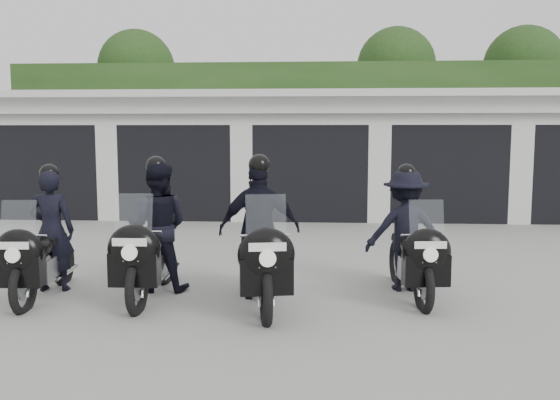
# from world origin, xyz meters

# --- Properties ---
(ground) EXTENTS (80.00, 80.00, 0.00)m
(ground) POSITION_xyz_m (0.00, 0.00, 0.00)
(ground) COLOR gray
(ground) RESTS_ON ground
(garage_block) EXTENTS (16.40, 6.80, 2.96)m
(garage_block) POSITION_xyz_m (-0.00, 8.06, 1.42)
(garage_block) COLOR silver
(garage_block) RESTS_ON ground
(background_vegetation) EXTENTS (20.00, 3.90, 5.80)m
(background_vegetation) POSITION_xyz_m (0.37, 12.92, 2.77)
(background_vegetation) COLOR #1D3A15
(background_vegetation) RESTS_ON ground
(police_bike_a) EXTENTS (0.65, 1.94, 1.68)m
(police_bike_a) POSITION_xyz_m (-3.23, -0.86, 0.67)
(police_bike_a) COLOR black
(police_bike_a) RESTS_ON ground
(police_bike_b) EXTENTS (0.82, 2.05, 1.79)m
(police_bike_b) POSITION_xyz_m (-1.89, -0.69, 0.75)
(police_bike_b) COLOR black
(police_bike_b) RESTS_ON ground
(police_bike_c) EXTENTS (1.07, 2.08, 1.82)m
(police_bike_c) POSITION_xyz_m (-0.53, -0.95, 0.77)
(police_bike_c) COLOR black
(police_bike_c) RESTS_ON ground
(police_bike_d) EXTENTS (1.06, 1.93, 1.68)m
(police_bike_d) POSITION_xyz_m (1.29, -0.45, 0.72)
(police_bike_d) COLOR black
(police_bike_d) RESTS_ON ground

